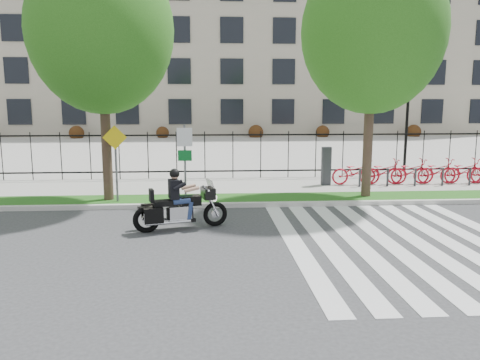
{
  "coord_description": "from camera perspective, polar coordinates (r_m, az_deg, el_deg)",
  "views": [
    {
      "loc": [
        0.13,
        -10.69,
        3.35
      ],
      "look_at": [
        1.08,
        3.0,
        1.08
      ],
      "focal_mm": 35.0,
      "sensor_mm": 36.0,
      "label": 1
    }
  ],
  "objects": [
    {
      "name": "sign_pole_regulatory",
      "position": [
        15.38,
        -6.74,
        3.32
      ],
      "size": [
        0.5,
        0.09,
        2.5
      ],
      "color": "#59595B",
      "rests_on": "grass_verge"
    },
    {
      "name": "crosswalk_stripes",
      "position": [
        12.15,
        19.1,
        -7.12
      ],
      "size": [
        5.7,
        8.0,
        0.01
      ],
      "primitive_type": null,
      "color": "silver",
      "rests_on": "ground"
    },
    {
      "name": "bike_share_station",
      "position": [
        20.75,
        25.42,
        1.02
      ],
      "size": [
        11.13,
        0.87,
        1.5
      ],
      "color": "#2D2D33",
      "rests_on": "sidewalk"
    },
    {
      "name": "street_tree_2",
      "position": [
        16.73,
        15.89,
        17.02
      ],
      "size": [
        4.72,
        4.72,
        8.25
      ],
      "color": "#39271F",
      "rests_on": "grass_verge"
    },
    {
      "name": "street_tree_1",
      "position": [
        16.15,
        -16.57,
        17.05
      ],
      "size": [
        4.61,
        4.61,
        8.12
      ],
      "color": "#39271F",
      "rests_on": "grass_verge"
    },
    {
      "name": "plaza",
      "position": [
        35.85,
        -4.15,
        4.1
      ],
      "size": [
        80.0,
        34.0,
        0.1
      ],
      "primitive_type": "cube",
      "color": "#A09C96",
      "rests_on": "ground"
    },
    {
      "name": "ground",
      "position": [
        11.21,
        -4.49,
        -8.03
      ],
      "size": [
        120.0,
        120.0,
        0.0
      ],
      "primitive_type": "plane",
      "color": "#333335",
      "rests_on": "ground"
    },
    {
      "name": "sidewalk",
      "position": [
        18.44,
        -4.3,
        -0.86
      ],
      "size": [
        60.0,
        3.5,
        0.15
      ],
      "primitive_type": "cube",
      "color": "#A09C96",
      "rests_on": "ground"
    },
    {
      "name": "sign_pole_warning",
      "position": [
        15.65,
        -14.93,
        3.18
      ],
      "size": [
        0.78,
        0.09,
        2.49
      ],
      "color": "#59595B",
      "rests_on": "grass_verge"
    },
    {
      "name": "office_building",
      "position": [
        56.0,
        -4.22,
        16.16
      ],
      "size": [
        60.0,
        21.9,
        20.15
      ],
      "color": "#AEA08C",
      "rests_on": "ground"
    },
    {
      "name": "iron_fence",
      "position": [
        20.02,
        -4.31,
        3.06
      ],
      "size": [
        30.0,
        0.06,
        2.0
      ],
      "primitive_type": null,
      "color": "black",
      "rests_on": "sidewalk"
    },
    {
      "name": "lamp_post_right",
      "position": [
        24.75,
        19.78,
        8.52
      ],
      "size": [
        1.06,
        0.7,
        4.25
      ],
      "color": "black",
      "rests_on": "ground"
    },
    {
      "name": "motorcycle_rider",
      "position": [
        12.57,
        -7.26,
        -3.04
      ],
      "size": [
        2.51,
        1.12,
        1.98
      ],
      "color": "black",
      "rests_on": "ground"
    },
    {
      "name": "curb",
      "position": [
        15.15,
        -4.36,
        -3.11
      ],
      "size": [
        60.0,
        0.2,
        0.15
      ],
      "primitive_type": "cube",
      "color": "beige",
      "rests_on": "ground"
    },
    {
      "name": "grass_verge",
      "position": [
        15.98,
        -4.34,
        -2.45
      ],
      "size": [
        60.0,
        1.5,
        0.15
      ],
      "primitive_type": "cube",
      "color": "#1D4B12",
      "rests_on": "ground"
    }
  ]
}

